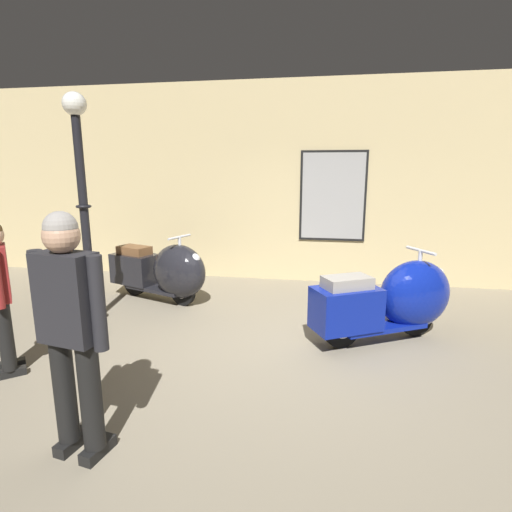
{
  "coord_description": "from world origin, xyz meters",
  "views": [
    {
      "loc": [
        0.47,
        -4.11,
        2.01
      ],
      "look_at": [
        -0.47,
        1.27,
        0.83
      ],
      "focal_mm": 28.11,
      "sensor_mm": 36.0,
      "label": 1
    }
  ],
  "objects_px": {
    "scooter_1": "(394,300)",
    "lamppost": "(83,201)",
    "visitor_1": "(70,321)",
    "scooter_0": "(165,271)"
  },
  "relations": [
    {
      "from": "scooter_1",
      "to": "visitor_1",
      "type": "height_order",
      "value": "visitor_1"
    },
    {
      "from": "scooter_1",
      "to": "scooter_0",
      "type": "bearing_deg",
      "value": 136.36
    },
    {
      "from": "lamppost",
      "to": "visitor_1",
      "type": "bearing_deg",
      "value": -59.91
    },
    {
      "from": "scooter_1",
      "to": "visitor_1",
      "type": "relative_size",
      "value": 1.03
    },
    {
      "from": "scooter_0",
      "to": "visitor_1",
      "type": "bearing_deg",
      "value": -57.42
    },
    {
      "from": "scooter_1",
      "to": "lamppost",
      "type": "xyz_separation_m",
      "value": [
        -3.91,
        -0.05,
        1.12
      ]
    },
    {
      "from": "scooter_0",
      "to": "lamppost",
      "type": "bearing_deg",
      "value": -105.9
    },
    {
      "from": "scooter_0",
      "to": "lamppost",
      "type": "height_order",
      "value": "lamppost"
    },
    {
      "from": "lamppost",
      "to": "scooter_1",
      "type": "bearing_deg",
      "value": 0.74
    },
    {
      "from": "scooter_0",
      "to": "visitor_1",
      "type": "xyz_separation_m",
      "value": [
        0.73,
        -3.34,
        0.53
      ]
    }
  ]
}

